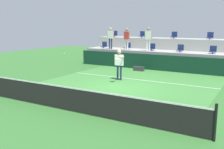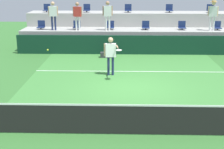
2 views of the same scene
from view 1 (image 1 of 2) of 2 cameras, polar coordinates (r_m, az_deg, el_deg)
The scene contains 22 objects.
ground_plane at distance 13.14m, azimuth 1.35°, elevation -3.03°, with size 40.00×40.00×0.00m, color #336B2D.
court_inner_paint at distance 14.00m, azimuth 3.33°, elevation -2.17°, with size 9.00×10.00×0.01m, color #3D7F38.
court_service_line at distance 15.24m, azimuth 5.71°, elevation -1.13°, with size 9.00×0.06×0.00m, color white.
tennis_net at distance 9.82m, azimuth -10.02°, elevation -4.97°, with size 10.48×0.08×1.07m.
sponsor_backboard at distance 18.43m, azimuth 10.41°, elevation 2.54°, with size 13.00×0.16×1.10m, color #0F3323.
seating_tier_lower at distance 19.64m, azimuth 11.71°, elevation 3.21°, with size 13.00×1.80×1.25m, color #9E9E99.
seating_tier_upper at distance 21.30m, azimuth 13.31°, elevation 4.87°, with size 13.00×1.80×2.10m, color #9E9E99.
stadium_chair_lower_far_left at distance 21.77m, azimuth -1.77°, elevation 6.37°, with size 0.44×0.40×0.52m.
stadium_chair_lower_left at distance 20.70m, azimuth 3.41°, elevation 6.13°, with size 0.44×0.40×0.52m.
stadium_chair_lower_mid_left at distance 19.87m, azimuth 8.71°, elevation 5.83°, with size 0.44×0.40×0.52m.
stadium_chair_lower_mid_right at distance 19.19m, azimuth 14.68°, elevation 5.43°, with size 0.44×0.40×0.52m.
stadium_chair_lower_right at distance 18.72m, azimuth 21.15°, elevation 4.94°, with size 0.44×0.40×0.52m.
stadium_chair_upper_far_left at distance 23.27m, azimuth 0.58°, elevation 8.76°, with size 0.44×0.40×0.52m.
stadium_chair_upper_left at distance 22.09m, azimuth 6.59°, elevation 8.58°, with size 0.44×0.40×0.52m.
stadium_chair_upper_center at distance 21.15m, azimuth 13.39°, elevation 8.27°, with size 0.44×0.40×0.52m.
stadium_chair_upper_right at distance 20.53m, azimuth 20.61°, elevation 7.81°, with size 0.44×0.40×0.52m.
tennis_player at distance 14.89m, azimuth 1.57°, elevation 2.82°, with size 0.82×1.19×1.75m.
spectator_in_grey at distance 20.95m, azimuth -0.32°, elevation 8.39°, with size 0.59×0.23×1.68m.
spectator_leaning_on_rail at distance 20.26m, azimuth 3.22°, elevation 8.24°, with size 0.58×0.28×1.65m.
spectator_in_white at distance 19.51m, azimuth 7.94°, elevation 8.18°, with size 0.60×0.24×1.71m.
tennis_ball at distance 14.59m, azimuth -10.39°, elevation 4.54°, with size 0.07×0.07×0.07m.
equipment_bag at distance 18.18m, azimuth 5.85°, elevation 1.27°, with size 0.76×0.28×0.30m, color #333338.
Camera 1 is at (6.15, -11.18, 3.14)m, focal length 41.91 mm.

